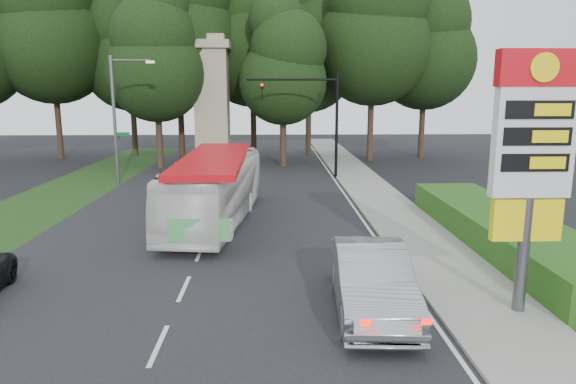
{
  "coord_description": "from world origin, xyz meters",
  "views": [
    {
      "loc": [
        2.69,
        -10.62,
        5.84
      ],
      "look_at": [
        3.24,
        7.87,
        2.2
      ],
      "focal_mm": 32.0,
      "sensor_mm": 36.0,
      "label": 1
    }
  ],
  "objects_px": {
    "traffic_signal_mast": "(317,109)",
    "monument": "(212,101)",
    "transit_bus": "(215,189)",
    "streetlight_signs": "(118,114)",
    "gas_station_pylon": "(533,148)",
    "sedan_silver": "(372,280)"
  },
  "relations": [
    {
      "from": "traffic_signal_mast",
      "to": "monument",
      "type": "distance_m",
      "value": 9.76
    },
    {
      "from": "traffic_signal_mast",
      "to": "monument",
      "type": "relative_size",
      "value": 0.72
    },
    {
      "from": "traffic_signal_mast",
      "to": "transit_bus",
      "type": "xyz_separation_m",
      "value": [
        -5.57,
        -11.95,
        -3.15
      ]
    },
    {
      "from": "monument",
      "to": "streetlight_signs",
      "type": "bearing_deg",
      "value": -121.97
    },
    {
      "from": "monument",
      "to": "traffic_signal_mast",
      "type": "bearing_deg",
      "value": -38.0
    },
    {
      "from": "traffic_signal_mast",
      "to": "streetlight_signs",
      "type": "xyz_separation_m",
      "value": [
        -12.67,
        -1.99,
        -0.23
      ]
    },
    {
      "from": "gas_station_pylon",
      "to": "traffic_signal_mast",
      "type": "bearing_deg",
      "value": 99.09
    },
    {
      "from": "gas_station_pylon",
      "to": "traffic_signal_mast",
      "type": "relative_size",
      "value": 0.95
    },
    {
      "from": "transit_bus",
      "to": "streetlight_signs",
      "type": "bearing_deg",
      "value": 131.73
    },
    {
      "from": "monument",
      "to": "transit_bus",
      "type": "bearing_deg",
      "value": -83.31
    },
    {
      "from": "gas_station_pylon",
      "to": "monument",
      "type": "xyz_separation_m",
      "value": [
        -11.2,
        28.01,
        0.66
      ]
    },
    {
      "from": "streetlight_signs",
      "to": "transit_bus",
      "type": "xyz_separation_m",
      "value": [
        7.09,
        -9.96,
        -2.92
      ]
    },
    {
      "from": "gas_station_pylon",
      "to": "traffic_signal_mast",
      "type": "height_order",
      "value": "traffic_signal_mast"
    },
    {
      "from": "traffic_signal_mast",
      "to": "sedan_silver",
      "type": "bearing_deg",
      "value": -90.97
    },
    {
      "from": "gas_station_pylon",
      "to": "streetlight_signs",
      "type": "height_order",
      "value": "streetlight_signs"
    },
    {
      "from": "traffic_signal_mast",
      "to": "transit_bus",
      "type": "distance_m",
      "value": 13.56
    },
    {
      "from": "gas_station_pylon",
      "to": "transit_bus",
      "type": "bearing_deg",
      "value": 132.13
    },
    {
      "from": "monument",
      "to": "transit_bus",
      "type": "height_order",
      "value": "monument"
    },
    {
      "from": "streetlight_signs",
      "to": "transit_bus",
      "type": "height_order",
      "value": "streetlight_signs"
    },
    {
      "from": "streetlight_signs",
      "to": "monument",
      "type": "xyz_separation_m",
      "value": [
        4.99,
        7.99,
        0.67
      ]
    },
    {
      "from": "gas_station_pylon",
      "to": "streetlight_signs",
      "type": "bearing_deg",
      "value": 128.96
    },
    {
      "from": "monument",
      "to": "sedan_silver",
      "type": "xyz_separation_m",
      "value": [
        7.31,
        -27.7,
        -4.21
      ]
    }
  ]
}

